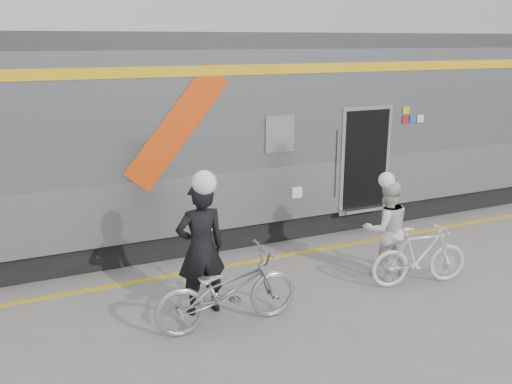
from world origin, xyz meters
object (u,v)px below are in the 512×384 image
bicycle_left (228,290)px  woman (386,229)px  bicycle_right (420,256)px  man (201,249)px

bicycle_left → woman: size_ratio=1.25×
bicycle_left → bicycle_right: 3.41m
man → bicycle_left: bearing=110.5°
bicycle_left → woman: bearing=-80.2°
man → bicycle_right: (3.61, -0.59, -0.50)m
man → woman: size_ratio=1.19×
bicycle_left → bicycle_right: bicycle_left is taller
bicycle_left → bicycle_right: bearing=-90.2°
woman → bicycle_right: size_ratio=0.99×
man → bicycle_left: size_ratio=0.95×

